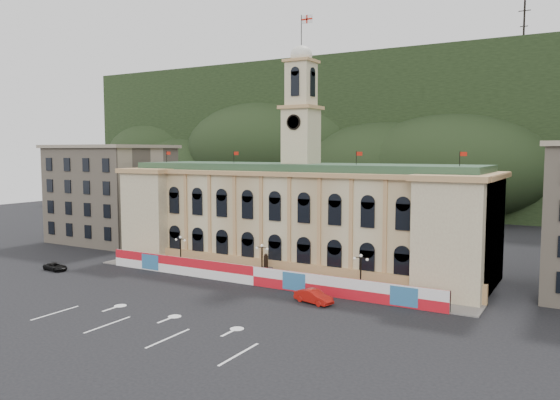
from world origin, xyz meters
The scene contains 13 objects.
ground centered at (0.00, 0.00, 0.00)m, with size 260.00×260.00×0.00m, color black.
lane_markings centered at (0.00, -5.00, 0.00)m, with size 26.00×10.00×0.02m, color white, non-canonical shape.
hill_ridge centered at (0.03, 121.99, 19.48)m, with size 230.00×80.00×64.00m.
city_hall centered at (0.00, 27.63, 7.85)m, with size 56.20×17.60×37.10m.
side_building_left centered at (-43.00, 30.93, 9.33)m, with size 21.00×17.00×18.60m.
hoarding_fence centered at (0.06, 15.07, 1.25)m, with size 50.00×0.44×2.50m.
pavement centered at (0.00, 17.75, 0.08)m, with size 56.00×5.50×0.16m, color slate.
statue centered at (0.00, 18.00, 1.19)m, with size 1.40×1.40×3.72m.
lamp_left centered at (-14.00, 17.00, 3.07)m, with size 1.96×0.44×5.15m.
lamp_center centered at (0.00, 17.00, 3.07)m, with size 1.96×0.44×5.15m.
lamp_right centered at (14.00, 17.00, 3.07)m, with size 1.96×0.44×5.15m.
red_sedan centered at (10.48, 11.41, 0.79)m, with size 5.06×2.78×1.58m, color #B1130C.
black_suv centered at (-30.00, 7.89, 0.56)m, with size 4.16×2.18×1.12m, color black.
Camera 1 is at (37.90, -43.69, 17.49)m, focal length 35.00 mm.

